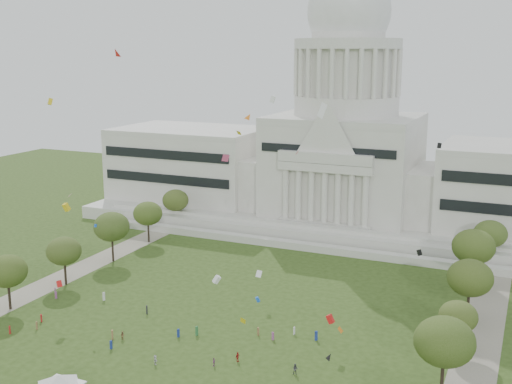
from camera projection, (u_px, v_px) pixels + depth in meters
name	position (u px, v px, depth m)	size (l,w,h in m)	color
capitol	(344.00, 154.00, 200.13)	(160.00, 64.50, 91.30)	beige
path_left	(41.00, 287.00, 149.10)	(8.00, 160.00, 0.04)	gray
path_right	(474.00, 368.00, 111.34)	(8.00, 160.00, 0.04)	gray
row_tree_l_2	(7.00, 271.00, 134.75)	(8.42, 8.42, 11.97)	black
row_tree_r_2	(445.00, 342.00, 99.54)	(9.55, 9.55, 13.58)	black
row_tree_l_3	(64.00, 251.00, 149.29)	(8.12, 8.12, 11.55)	black
row_tree_r_3	(458.00, 317.00, 115.25)	(7.01, 7.01, 9.98)	black
row_tree_l_4	(112.00, 227.00, 165.57)	(9.29, 9.29, 13.21)	black
row_tree_r_4	(470.00, 278.00, 128.53)	(9.19, 9.19, 13.06)	black
row_tree_l_5	(148.00, 214.00, 182.84)	(8.33, 8.33, 11.85)	black
row_tree_r_5	(474.00, 247.00, 146.91)	(9.82, 9.82, 13.96)	black
row_tree_l_6	(175.00, 200.00, 199.73)	(8.19, 8.19, 11.64)	black
row_tree_r_6	(490.00, 234.00, 162.27)	(8.42, 8.42, 11.97)	black
event_tent	(59.00, 381.00, 99.69)	(8.49, 8.49, 4.74)	#4C4C4C
person_2	(295.00, 369.00, 108.84)	(0.94, 0.58, 1.93)	#4C4C51
person_4	(214.00, 362.00, 111.76)	(0.90, 0.49, 1.54)	#994C8C
person_5	(155.00, 360.00, 112.33)	(1.61, 0.64, 1.74)	silver
person_8	(123.00, 335.00, 122.04)	(0.82, 0.50, 1.68)	olive
person_10	(238.00, 357.00, 113.38)	(1.04, 0.57, 1.78)	#B21E1E
distant_crowd	(129.00, 337.00, 121.16)	(67.32, 38.34, 1.93)	navy
kite_swarm	(171.00, 231.00, 103.99)	(93.60, 105.59, 63.37)	black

